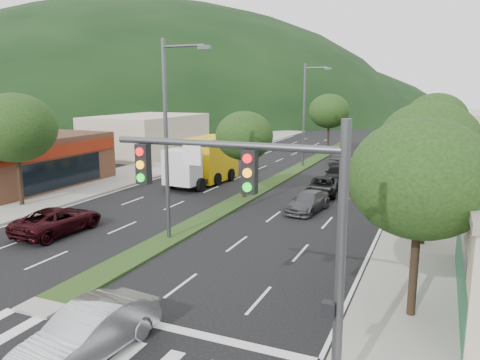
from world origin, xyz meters
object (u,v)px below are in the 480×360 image
at_px(tree_r_b, 429,145).
at_px(motorhome, 403,145).
at_px(tree_r_e, 438,116).
at_px(streetlight_near, 169,131).
at_px(tree_r_c, 433,135).
at_px(sedan_silver, 89,332).
at_px(box_truck, 205,162).
at_px(traffic_signal, 276,217).
at_px(car_queue_b, 308,202).
at_px(car_queue_c, 353,166).
at_px(car_queue_e, 340,157).
at_px(streetlight_mid, 306,110).
at_px(car_queue_d, 323,186).
at_px(tree_r_a, 421,178).
at_px(tree_l_a, 15,128).
at_px(car_queue_a, 336,174).
at_px(suv_maroon, 58,220).
at_px(tree_med_far, 329,111).
at_px(tree_med_near, 244,136).
at_px(tree_r_d, 436,119).

height_order(tree_r_b, motorhome, tree_r_b).
distance_m(tree_r_e, streetlight_near, 34.11).
xyz_separation_m(tree_r_c, motorhome, (-3.00, 18.16, -2.77)).
height_order(sedan_silver, box_truck, box_truck).
bearing_deg(traffic_signal, tree_r_e, 85.91).
height_order(car_queue_b, car_queue_c, car_queue_b).
bearing_deg(streetlight_near, car_queue_e, 84.32).
relative_size(streetlight_near, streetlight_mid, 1.00).
relative_size(streetlight_mid, car_queue_d, 2.23).
bearing_deg(tree_r_a, tree_l_a, 166.24).
xyz_separation_m(tree_r_c, car_queue_a, (-7.23, 6.31, -4.00)).
xyz_separation_m(tree_r_a, suv_maroon, (-18.05, 2.59, -4.11)).
xyz_separation_m(sedan_silver, car_queue_b, (1.44, 18.43, -0.14)).
height_order(car_queue_b, car_queue_e, car_queue_e).
distance_m(sedan_silver, car_queue_c, 33.47).
height_order(tree_r_b, tree_r_e, tree_r_b).
bearing_deg(streetlight_mid, tree_r_a, -67.87).
xyz_separation_m(tree_med_far, car_queue_e, (3.02, -7.69, -4.27)).
bearing_deg(tree_r_b, streetlight_near, -161.27).
bearing_deg(car_queue_b, car_queue_e, 102.97).
relative_size(tree_med_near, streetlight_mid, 0.60).
bearing_deg(suv_maroon, car_queue_b, -137.03).
xyz_separation_m(traffic_signal, tree_r_b, (2.97, 13.54, 0.39)).
bearing_deg(car_queue_a, streetlight_mid, 117.97).
distance_m(tree_med_near, car_queue_c, 14.82).
distance_m(tree_r_e, tree_med_near, 25.06).
bearing_deg(car_queue_a, tree_r_a, -78.41).
xyz_separation_m(tree_l_a, sedan_silver, (16.12, -12.11, -4.42)).
relative_size(sedan_silver, car_queue_a, 1.06).
relative_size(tree_l_a, car_queue_c, 1.97).
xyz_separation_m(tree_r_c, tree_r_e, (0.00, 20.00, 0.14)).
bearing_deg(car_queue_e, tree_l_a, -122.40).
relative_size(tree_r_b, tree_r_c, 1.07).
distance_m(streetlight_near, car_queue_d, 14.95).
relative_size(tree_r_a, car_queue_c, 1.80).
distance_m(car_queue_d, car_queue_e, 15.11).
bearing_deg(tree_r_a, tree_r_b, 90.00).
relative_size(tree_r_e, box_truck, 0.87).
xyz_separation_m(sedan_silver, suv_maroon, (-9.67, 8.70, -0.06)).
relative_size(tree_med_near, motorhome, 0.62).
bearing_deg(car_queue_c, tree_r_e, 54.95).
height_order(tree_r_c, car_queue_b, tree_r_c).
bearing_deg(car_queue_b, motorhome, 86.92).
bearing_deg(tree_med_far, car_queue_d, -77.94).
distance_m(tree_l_a, car_queue_c, 28.12).
xyz_separation_m(tree_r_c, tree_r_d, (0.00, 10.00, 0.43)).
bearing_deg(traffic_signal, sedan_silver, -173.93).
distance_m(tree_r_d, sedan_silver, 33.48).
height_order(tree_r_a, tree_l_a, tree_l_a).
height_order(tree_r_a, streetlight_near, streetlight_near).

